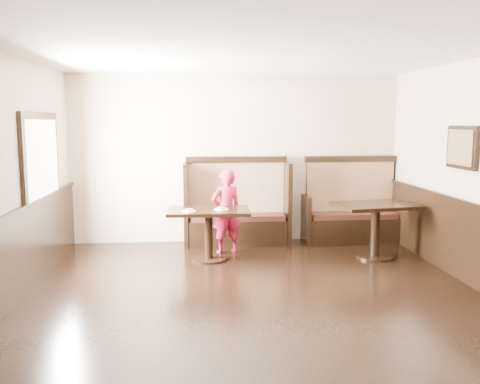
{
  "coord_description": "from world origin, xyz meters",
  "views": [
    {
      "loc": [
        -0.68,
        -5.0,
        2.03
      ],
      "look_at": [
        -0.03,
        2.35,
        1.0
      ],
      "focal_mm": 38.0,
      "sensor_mm": 36.0,
      "label": 1
    }
  ],
  "objects": [
    {
      "name": "ground",
      "position": [
        0.0,
        0.0,
        0.0
      ],
      "size": [
        7.0,
        7.0,
        0.0
      ],
      "primitive_type": "plane",
      "color": "black",
      "rests_on": "ground"
    },
    {
      "name": "table_main",
      "position": [
        -0.5,
        2.29,
        0.58
      ],
      "size": [
        1.2,
        0.77,
        0.76
      ],
      "rotation": [
        0.0,
        0.0,
        -0.02
      ],
      "color": "black",
      "rests_on": "ground"
    },
    {
      "name": "booth_main",
      "position": [
        0.0,
        3.3,
        0.53
      ],
      "size": [
        1.75,
        0.72,
        1.45
      ],
      "color": "black",
      "rests_on": "ground"
    },
    {
      "name": "pizza_plate_left",
      "position": [
        -0.78,
        2.14,
        0.77
      ],
      "size": [
        0.2,
        0.2,
        0.04
      ],
      "color": "white",
      "rests_on": "table_main"
    },
    {
      "name": "child",
      "position": [
        -0.21,
        2.71,
        0.65
      ],
      "size": [
        0.54,
        0.43,
        1.3
      ],
      "primitive_type": "imported",
      "rotation": [
        0.0,
        0.0,
        3.43
      ],
      "color": "#B91339",
      "rests_on": "ground"
    },
    {
      "name": "table_neighbor",
      "position": [
        1.99,
        2.22,
        0.61
      ],
      "size": [
        1.29,
        0.96,
        0.82
      ],
      "rotation": [
        0.0,
        0.0,
        0.17
      ],
      "color": "black",
      "rests_on": "ground"
    },
    {
      "name": "booth_neighbor",
      "position": [
        1.95,
        3.29,
        0.48
      ],
      "size": [
        1.65,
        0.72,
        1.45
      ],
      "color": "black",
      "rests_on": "ground"
    },
    {
      "name": "pizza_plate_right",
      "position": [
        -0.31,
        2.27,
        0.77
      ],
      "size": [
        0.21,
        0.21,
        0.04
      ],
      "color": "white",
      "rests_on": "table_main"
    },
    {
      "name": "room_shell",
      "position": [
        -0.3,
        0.28,
        0.67
      ],
      "size": [
        7.0,
        7.0,
        7.0
      ],
      "color": "beige",
      "rests_on": "ground"
    }
  ]
}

